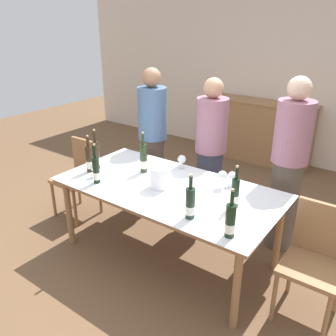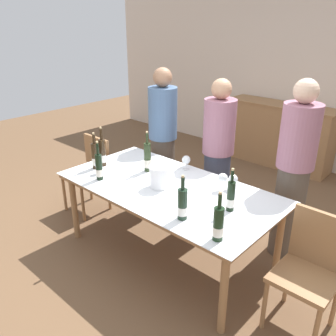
# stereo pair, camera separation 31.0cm
# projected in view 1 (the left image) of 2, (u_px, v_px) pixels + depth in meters

# --- Properties ---
(ground_plane) EXTENTS (12.00, 12.00, 0.00)m
(ground_plane) POSITION_uv_depth(u_px,v_px,m) (168.00, 254.00, 3.47)
(ground_plane) COLOR brown
(back_wall) EXTENTS (8.00, 0.10, 2.80)m
(back_wall) POSITION_uv_depth(u_px,v_px,m) (294.00, 70.00, 5.25)
(back_wall) COLOR beige
(back_wall) RESTS_ON ground_plane
(sideboard_cabinet) EXTENTS (1.64, 0.46, 0.95)m
(sideboard_cabinet) POSITION_uv_depth(u_px,v_px,m) (259.00, 131.00, 5.58)
(sideboard_cabinet) COLOR #996B42
(sideboard_cabinet) RESTS_ON ground_plane
(dining_table) EXTENTS (2.01, 1.03, 0.73)m
(dining_table) POSITION_uv_depth(u_px,v_px,m) (168.00, 192.00, 3.20)
(dining_table) COLOR #996B42
(dining_table) RESTS_ON ground_plane
(ice_bucket) EXTENTS (0.19, 0.19, 0.20)m
(ice_bucket) POSITION_uv_depth(u_px,v_px,m) (160.00, 176.00, 3.13)
(ice_bucket) COLOR white
(ice_bucket) RESTS_ON dining_table
(wine_bottle_0) EXTENTS (0.07, 0.07, 0.40)m
(wine_bottle_0) POSITION_uv_depth(u_px,v_px,m) (144.00, 159.00, 3.43)
(wine_bottle_0) COLOR #28381E
(wine_bottle_0) RESTS_ON dining_table
(wine_bottle_1) EXTENTS (0.06, 0.06, 0.36)m
(wine_bottle_1) POSITION_uv_depth(u_px,v_px,m) (235.00, 193.00, 2.80)
(wine_bottle_1) COLOR black
(wine_bottle_1) RESTS_ON dining_table
(wine_bottle_2) EXTENTS (0.07, 0.07, 0.41)m
(wine_bottle_2) POSITION_uv_depth(u_px,v_px,m) (96.00, 156.00, 3.51)
(wine_bottle_2) COLOR #332314
(wine_bottle_2) RESTS_ON dining_table
(wine_bottle_3) EXTENTS (0.07, 0.07, 0.36)m
(wine_bottle_3) POSITION_uv_depth(u_px,v_px,m) (190.00, 204.00, 2.64)
(wine_bottle_3) COLOR #1E3323
(wine_bottle_3) RESTS_ON dining_table
(wine_bottle_4) EXTENTS (0.07, 0.07, 0.36)m
(wine_bottle_4) POSITION_uv_depth(u_px,v_px,m) (230.00, 221.00, 2.42)
(wine_bottle_4) COLOR black
(wine_bottle_4) RESTS_ON dining_table
(wine_bottle_5) EXTENTS (0.06, 0.06, 0.37)m
(wine_bottle_5) POSITION_uv_depth(u_px,v_px,m) (96.00, 170.00, 3.21)
(wine_bottle_5) COLOR black
(wine_bottle_5) RESTS_ON dining_table
(wine_bottle_6) EXTENTS (0.07, 0.07, 0.37)m
(wine_bottle_6) POSITION_uv_depth(u_px,v_px,m) (89.00, 159.00, 3.44)
(wine_bottle_6) COLOR #332314
(wine_bottle_6) RESTS_ON dining_table
(wine_glass_0) EXTENTS (0.09, 0.09, 0.16)m
(wine_glass_0) POSITION_uv_depth(u_px,v_px,m) (222.00, 176.00, 3.11)
(wine_glass_0) COLOR white
(wine_glass_0) RESTS_ON dining_table
(wine_glass_1) EXTENTS (0.08, 0.08, 0.15)m
(wine_glass_1) POSITION_uv_depth(u_px,v_px,m) (182.00, 159.00, 3.51)
(wine_glass_1) COLOR white
(wine_glass_1) RESTS_ON dining_table
(wine_glass_2) EXTENTS (0.08, 0.08, 0.14)m
(wine_glass_2) POSITION_uv_depth(u_px,v_px,m) (232.00, 176.00, 3.15)
(wine_glass_2) COLOR white
(wine_glass_2) RESTS_ON dining_table
(wine_glass_3) EXTENTS (0.07, 0.07, 0.13)m
(wine_glass_3) POSITION_uv_depth(u_px,v_px,m) (94.00, 168.00, 3.34)
(wine_glass_3) COLOR white
(wine_glass_3) RESTS_ON dining_table
(chair_left_end) EXTENTS (0.42, 0.42, 0.87)m
(chair_left_end) POSITION_uv_depth(u_px,v_px,m) (80.00, 172.00, 4.03)
(chair_left_end) COLOR #996B42
(chair_left_end) RESTS_ON ground_plane
(chair_right_end) EXTENTS (0.42, 0.42, 0.89)m
(chair_right_end) POSITION_uv_depth(u_px,v_px,m) (317.00, 255.00, 2.62)
(chair_right_end) COLOR #996B42
(chair_right_end) RESTS_ON ground_plane
(person_host) EXTENTS (0.33, 0.33, 1.63)m
(person_host) POSITION_uv_depth(u_px,v_px,m) (153.00, 139.00, 4.14)
(person_host) COLOR #51473D
(person_host) RESTS_ON ground_plane
(person_guest_left) EXTENTS (0.33, 0.33, 1.59)m
(person_guest_left) POSITION_uv_depth(u_px,v_px,m) (210.00, 153.00, 3.80)
(person_guest_left) COLOR #383F56
(person_guest_left) RESTS_ON ground_plane
(person_guest_right) EXTENTS (0.33, 0.33, 1.68)m
(person_guest_right) POSITION_uv_depth(u_px,v_px,m) (288.00, 168.00, 3.29)
(person_guest_right) COLOR #51473D
(person_guest_right) RESTS_ON ground_plane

